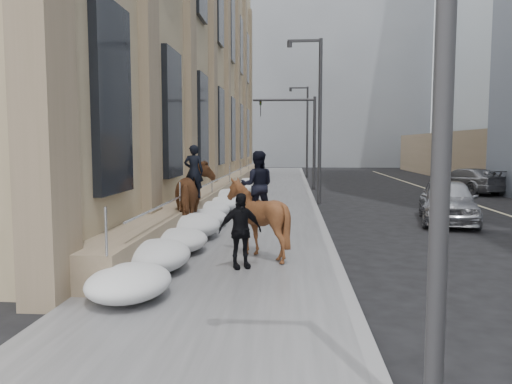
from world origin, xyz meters
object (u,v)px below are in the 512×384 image
(car_silver, at_px, (448,201))
(pedestrian, at_px, (240,231))
(car_grey, at_px, (466,181))
(mounted_horse_right, at_px, (257,213))
(mounted_horse_left, at_px, (196,195))

(car_silver, bearing_deg, pedestrian, -119.39)
(car_silver, bearing_deg, car_grey, 80.46)
(mounted_horse_right, distance_m, car_grey, 21.73)
(pedestrian, xyz_separation_m, car_silver, (7.00, 7.95, -0.15))
(car_silver, height_order, car_grey, car_silver)
(mounted_horse_left, distance_m, mounted_horse_right, 4.21)
(car_silver, bearing_deg, mounted_horse_right, -122.72)
(pedestrian, height_order, car_silver, pedestrian)
(pedestrian, bearing_deg, car_grey, 36.59)
(mounted_horse_left, bearing_deg, car_silver, -167.92)
(mounted_horse_left, relative_size, pedestrian, 1.65)
(mounted_horse_left, relative_size, car_grey, 0.54)
(pedestrian, bearing_deg, car_silver, 25.77)
(car_grey, bearing_deg, mounted_horse_left, 23.27)
(mounted_horse_left, relative_size, mounted_horse_right, 1.07)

